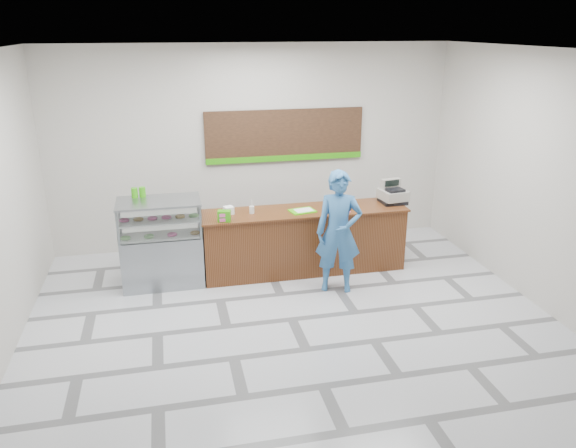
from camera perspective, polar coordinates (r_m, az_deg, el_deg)
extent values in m
plane|color=#BBBBC0|center=(7.72, 0.42, -9.66)|extent=(7.00, 7.00, 0.00)
plane|color=beige|center=(9.89, -3.50, 7.76)|extent=(7.00, 0.00, 7.00)
plane|color=silver|center=(6.74, 0.50, 17.28)|extent=(7.00, 7.00, 0.00)
cube|color=brown|center=(8.99, 1.62, -1.76)|extent=(3.20, 0.70, 1.00)
cube|color=brown|center=(8.81, 1.65, 1.36)|extent=(3.26, 0.76, 0.03)
cube|color=gray|center=(8.78, -12.60, -3.48)|extent=(1.20, 0.70, 0.80)
cube|color=white|center=(8.56, -12.92, 0.53)|extent=(1.20, 0.70, 0.50)
cube|color=gray|center=(8.48, -13.05, 2.22)|extent=(1.22, 0.72, 0.03)
cube|color=silver|center=(8.63, -12.80, -0.91)|extent=(1.14, 0.64, 0.02)
cube|color=silver|center=(8.55, -12.92, 0.59)|extent=(1.14, 0.64, 0.02)
torus|color=#85CC71|center=(8.55, -16.16, -1.17)|extent=(0.15, 0.15, 0.05)
torus|color=#85CC71|center=(8.53, -13.93, -1.01)|extent=(0.15, 0.15, 0.05)
torus|color=#D94F91|center=(8.52, -11.69, -0.85)|extent=(0.15, 0.15, 0.05)
torus|color=olive|center=(8.53, -9.46, -0.68)|extent=(0.15, 0.15, 0.05)
torus|color=#D94F91|center=(8.61, -16.26, 0.67)|extent=(0.15, 0.15, 0.05)
torus|color=olive|center=(8.60, -14.93, 0.77)|extent=(0.15, 0.15, 0.05)
torus|color=#D94F91|center=(8.59, -13.60, 0.86)|extent=(0.15, 0.15, 0.05)
torus|color=#D94F91|center=(8.59, -12.27, 0.96)|extent=(0.15, 0.15, 0.05)
torus|color=olive|center=(8.59, -10.94, 1.06)|extent=(0.15, 0.15, 0.05)
torus|color=#85CC71|center=(8.60, -9.61, 1.16)|extent=(0.15, 0.15, 0.05)
cube|color=black|center=(9.91, -0.31, 9.01)|extent=(2.80, 0.05, 0.90)
cube|color=#30980D|center=(9.96, -0.27, 6.71)|extent=(2.80, 0.02, 0.10)
cube|color=black|center=(9.31, 10.57, 2.32)|extent=(0.39, 0.39, 0.06)
cube|color=gray|center=(9.28, 10.61, 2.95)|extent=(0.45, 0.46, 0.16)
cube|color=black|center=(9.19, 10.84, 3.40)|extent=(0.30, 0.23, 0.04)
cube|color=gray|center=(9.34, 10.39, 4.07)|extent=(0.34, 0.15, 0.16)
cube|color=black|center=(9.29, 10.53, 4.10)|extent=(0.25, 0.05, 0.10)
cube|color=black|center=(8.91, 6.14, 1.71)|extent=(0.13, 0.19, 0.04)
cube|color=#4FDD0D|center=(8.73, 1.47, 1.34)|extent=(0.43, 0.35, 0.02)
cube|color=white|center=(8.73, 1.61, 1.42)|extent=(0.31, 0.24, 0.00)
cube|color=white|center=(8.64, -6.05, 1.39)|extent=(0.17, 0.17, 0.12)
cylinder|color=silver|center=(8.64, -3.70, 1.45)|extent=(0.08, 0.08, 0.11)
cube|color=#30980D|center=(8.32, -6.50, 0.81)|extent=(0.21, 0.16, 0.16)
cylinder|color=#D94F91|center=(8.76, 5.94, 1.27)|extent=(0.14, 0.14, 0.00)
cylinder|color=#30980D|center=(8.69, -15.32, 3.08)|extent=(0.10, 0.10, 0.15)
cylinder|color=#30980D|center=(8.70, -14.57, 3.16)|extent=(0.10, 0.10, 0.15)
imported|color=#3168A0|center=(8.22, 5.17, -0.81)|extent=(0.77, 0.62, 1.83)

